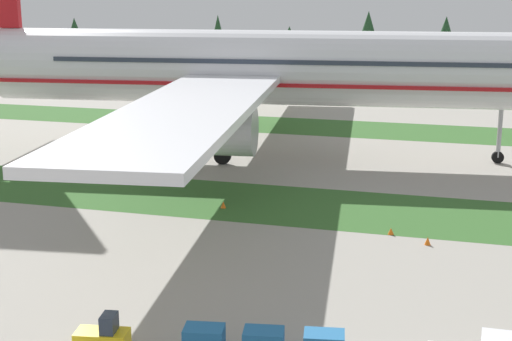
# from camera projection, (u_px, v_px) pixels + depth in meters

# --- Properties ---
(grass_strip_near) EXTENTS (320.00, 11.23, 0.01)m
(grass_strip_near) POSITION_uv_depth(u_px,v_px,m) (306.00, 206.00, 61.79)
(grass_strip_near) COLOR #336028
(grass_strip_near) RESTS_ON ground
(grass_strip_far) EXTENTS (320.00, 11.23, 0.01)m
(grass_strip_far) POSITION_uv_depth(u_px,v_px,m) (364.00, 129.00, 93.99)
(grass_strip_far) COLOR #336028
(grass_strip_far) RESTS_ON ground
(airliner) EXTENTS (69.80, 86.29, 25.84)m
(airliner) POSITION_uv_depth(u_px,v_px,m) (254.00, 67.00, 77.82)
(airliner) COLOR silver
(airliner) RESTS_ON ground
(baggage_tug) EXTENTS (2.78, 1.71, 1.97)m
(baggage_tug) POSITION_uv_depth(u_px,v_px,m) (103.00, 336.00, 37.32)
(baggage_tug) COLOR yellow
(baggage_tug) RESTS_ON ground
(cargo_dolly_lead) EXTENTS (2.41, 1.84, 1.55)m
(cargo_dolly_lead) POSITION_uv_depth(u_px,v_px,m) (204.00, 339.00, 36.76)
(cargo_dolly_lead) COLOR #A3A3A8
(cargo_dolly_lead) RESTS_ON ground
(taxiway_marker_0) EXTENTS (0.44, 0.44, 0.53)m
(taxiway_marker_0) POSITION_uv_depth(u_px,v_px,m) (223.00, 205.00, 61.24)
(taxiway_marker_0) COLOR orange
(taxiway_marker_0) RESTS_ON ground
(taxiway_marker_1) EXTENTS (0.44, 0.44, 0.56)m
(taxiway_marker_1) POSITION_uv_depth(u_px,v_px,m) (428.00, 241.00, 52.64)
(taxiway_marker_1) COLOR orange
(taxiway_marker_1) RESTS_ON ground
(taxiway_marker_2) EXTENTS (0.44, 0.44, 0.50)m
(taxiway_marker_2) POSITION_uv_depth(u_px,v_px,m) (391.00, 231.00, 54.80)
(taxiway_marker_2) COLOR orange
(taxiway_marker_2) RESTS_ON ground
(distant_tree_line) EXTENTS (153.48, 10.74, 12.89)m
(distant_tree_line) POSITION_uv_depth(u_px,v_px,m) (396.00, 45.00, 130.82)
(distant_tree_line) COLOR #4C3823
(distant_tree_line) RESTS_ON ground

